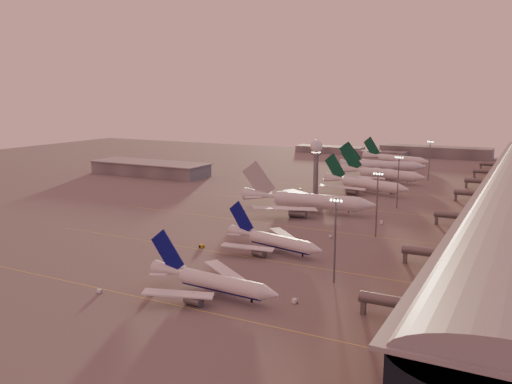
% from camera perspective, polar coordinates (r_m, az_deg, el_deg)
% --- Properties ---
extents(ground, '(700.00, 700.00, 0.00)m').
position_cam_1_polar(ground, '(185.72, -9.02, -6.54)').
color(ground, '#605D5D').
rests_on(ground, ground).
extents(taxiway_markings, '(180.00, 185.25, 0.02)m').
position_cam_1_polar(taxiway_markings, '(219.06, 6.21, -3.84)').
color(taxiway_markings, '#D4C84A').
rests_on(taxiway_markings, ground).
extents(hangar, '(82.00, 27.00, 8.50)m').
position_cam_1_polar(hangar, '(365.31, -11.09, 2.47)').
color(hangar, '#5D5F63').
rests_on(hangar, ground).
extents(radar_tower, '(6.40, 6.40, 31.10)m').
position_cam_1_polar(radar_tower, '(282.96, 6.35, 3.72)').
color(radar_tower, slate).
rests_on(radar_tower, ground).
extents(mast_a, '(3.60, 0.56, 25.00)m').
position_cam_1_polar(mast_a, '(155.38, 8.33, -4.63)').
color(mast_a, slate).
rests_on(mast_a, ground).
extents(mast_b, '(3.60, 0.56, 25.00)m').
position_cam_1_polar(mast_b, '(207.54, 12.62, -0.95)').
color(mast_b, slate).
rests_on(mast_b, ground).
extents(mast_c, '(3.60, 0.56, 25.00)m').
position_cam_1_polar(mast_c, '(261.34, 14.73, 1.28)').
color(mast_c, slate).
rests_on(mast_c, ground).
extents(mast_d, '(3.60, 0.56, 25.00)m').
position_cam_1_polar(mast_d, '(349.23, 17.78, 3.37)').
color(mast_d, slate).
rests_on(mast_d, ground).
extents(distant_horizon, '(165.00, 37.50, 9.00)m').
position_cam_1_polar(distant_horizon, '(481.13, 15.02, 4.15)').
color(distant_horizon, '#5D5F63').
rests_on(distant_horizon, ground).
extents(narrowbody_near, '(41.43, 33.01, 16.18)m').
position_cam_1_polar(narrowbody_near, '(147.63, -4.60, -9.63)').
color(narrowbody_near, silver).
rests_on(narrowbody_near, ground).
extents(narrowbody_mid, '(39.68, 31.34, 15.69)m').
position_cam_1_polar(narrowbody_mid, '(186.27, 1.91, -5.35)').
color(narrowbody_mid, silver).
rests_on(narrowbody_mid, ground).
extents(widebody_white, '(63.82, 50.94, 22.45)m').
position_cam_1_polar(widebody_white, '(247.83, 5.49, -1.22)').
color(widebody_white, silver).
rests_on(widebody_white, ground).
extents(greentail_a, '(52.64, 41.85, 19.77)m').
position_cam_1_polar(greentail_a, '(301.03, 11.39, 0.62)').
color(greentail_a, silver).
rests_on(greentail_a, ground).
extents(greentail_b, '(55.90, 44.71, 20.52)m').
position_cam_1_polar(greentail_b, '(339.68, 13.11, 1.68)').
color(greentail_b, silver).
rests_on(greentail_b, ground).
extents(greentail_c, '(56.32, 44.89, 20.93)m').
position_cam_1_polar(greentail_c, '(377.59, 13.16, 2.55)').
color(greentail_c, silver).
rests_on(greentail_c, ground).
extents(greentail_d, '(53.98, 42.91, 20.29)m').
position_cam_1_polar(greentail_d, '(418.07, 14.44, 3.23)').
color(greentail_d, silver).
rests_on(greentail_d, ground).
extents(gsv_truck_a, '(6.01, 4.49, 2.31)m').
position_cam_1_polar(gsv_truck_a, '(155.35, -16.02, -9.80)').
color(gsv_truck_a, silver).
rests_on(gsv_truck_a, ground).
extents(gsv_tug_near, '(2.14, 3.53, 1.00)m').
position_cam_1_polar(gsv_tug_near, '(151.12, -10.98, -10.43)').
color(gsv_tug_near, gold).
rests_on(gsv_tug_near, ground).
extents(gsv_catering_a, '(6.03, 3.63, 4.61)m').
position_cam_1_polar(gsv_catering_a, '(142.71, 4.18, -10.77)').
color(gsv_catering_a, silver).
rests_on(gsv_catering_a, ground).
extents(gsv_tug_mid, '(4.50, 4.56, 1.14)m').
position_cam_1_polar(gsv_tug_mid, '(192.26, -5.74, -5.69)').
color(gsv_tug_mid, gold).
rests_on(gsv_tug_mid, ground).
extents(gsv_truck_b, '(5.38, 3.10, 2.05)m').
position_cam_1_polar(gsv_truck_b, '(205.43, 7.95, -4.55)').
color(gsv_truck_b, silver).
rests_on(gsv_truck_b, ground).
extents(gsv_truck_c, '(5.21, 5.95, 2.37)m').
position_cam_1_polar(gsv_truck_c, '(247.90, -1.28, -1.81)').
color(gsv_truck_c, silver).
rests_on(gsv_truck_c, ground).
extents(gsv_catering_b, '(6.19, 3.97, 4.70)m').
position_cam_1_polar(gsv_catering_b, '(230.84, 13.12, -2.72)').
color(gsv_catering_b, silver).
rests_on(gsv_catering_b, ground).
extents(gsv_tug_far, '(3.03, 4.12, 1.06)m').
position_cam_1_polar(gsv_tug_far, '(275.22, 5.08, -0.75)').
color(gsv_tug_far, silver).
rests_on(gsv_tug_far, ground).
extents(gsv_truck_d, '(3.82, 5.82, 2.21)m').
position_cam_1_polar(gsv_truck_d, '(303.29, 4.69, 0.41)').
color(gsv_truck_d, silver).
rests_on(gsv_truck_d, ground).
extents(gsv_tug_hangar, '(4.19, 3.11, 1.07)m').
position_cam_1_polar(gsv_tug_hangar, '(299.66, 14.24, -0.11)').
color(gsv_tug_hangar, gold).
rests_on(gsv_tug_hangar, ground).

